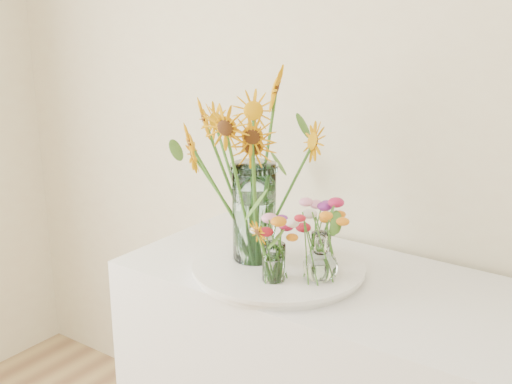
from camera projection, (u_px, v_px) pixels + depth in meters
tray at (279, 270)px, 1.90m from camera, size 0.49×0.49×0.02m
mason_jar at (254, 213)px, 1.90m from camera, size 0.13×0.13×0.30m
sunflower_bouquet at (254, 168)px, 1.86m from camera, size 0.75×0.75×0.57m
small_vase_a at (274, 263)px, 1.78m from camera, size 0.07×0.07×0.11m
wildflower_posy_a at (274, 248)px, 1.76m from camera, size 0.17×0.17×0.20m
small_vase_b at (321, 256)px, 1.78m from camera, size 0.10×0.10×0.14m
wildflower_posy_b at (321, 241)px, 1.77m from camera, size 0.22×0.22×0.23m
small_vase_c at (321, 249)px, 1.89m from camera, size 0.07×0.07×0.10m
wildflower_posy_c at (321, 235)px, 1.87m from camera, size 0.18×0.18×0.19m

